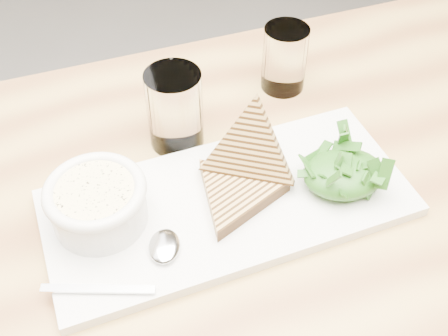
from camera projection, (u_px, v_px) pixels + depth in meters
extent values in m
cube|color=#B38A47|center=(276.00, 266.00, 0.66)|extent=(1.42, 1.02, 0.04)
cube|color=white|center=(228.00, 203.00, 0.69)|extent=(0.47, 0.25, 0.02)
cylinder|color=white|center=(99.00, 207.00, 0.65)|extent=(0.11, 0.11, 0.04)
cylinder|color=beige|center=(95.00, 192.00, 0.63)|extent=(0.09, 0.09, 0.01)
torus|color=white|center=(94.00, 191.00, 0.63)|extent=(0.12, 0.12, 0.01)
ellipsoid|color=#113F10|center=(344.00, 174.00, 0.69)|extent=(0.10, 0.08, 0.04)
ellipsoid|color=silver|center=(164.00, 246.00, 0.63)|extent=(0.05, 0.06, 0.01)
cube|color=silver|center=(98.00, 289.00, 0.59)|extent=(0.12, 0.04, 0.00)
cylinder|color=white|center=(175.00, 109.00, 0.74)|extent=(0.07, 0.07, 0.11)
cylinder|color=white|center=(285.00, 59.00, 0.83)|extent=(0.07, 0.07, 0.10)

